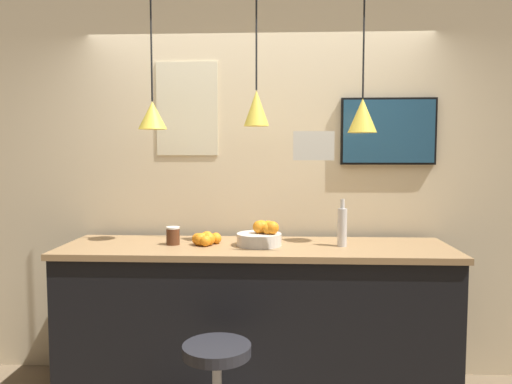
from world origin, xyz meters
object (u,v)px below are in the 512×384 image
(fruit_bowl, at_px, (261,236))
(spread_jar, at_px, (173,236))
(mounted_tv, at_px, (388,131))
(juice_bottle, at_px, (342,226))

(fruit_bowl, distance_m, spread_jar, 0.58)
(mounted_tv, bearing_deg, spread_jar, -164.30)
(fruit_bowl, height_order, spread_jar, fruit_bowl)
(spread_jar, height_order, mounted_tv, mounted_tv)
(spread_jar, bearing_deg, juice_bottle, -0.00)
(juice_bottle, distance_m, spread_jar, 1.11)
(juice_bottle, bearing_deg, mounted_tv, 48.20)
(spread_jar, bearing_deg, mounted_tv, 15.70)
(juice_bottle, bearing_deg, spread_jar, 180.00)
(juice_bottle, xyz_separation_m, spread_jar, (-1.10, 0.00, -0.07))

